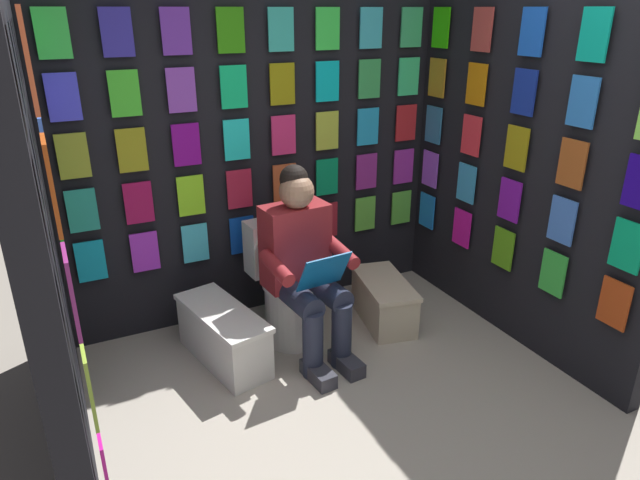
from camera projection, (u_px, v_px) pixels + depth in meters
display_wall_back at (257, 164)px, 3.82m from camera, size 2.72×0.14×2.10m
display_wall_left at (522, 178)px, 3.50m from camera, size 0.14×2.01×2.10m
display_wall_right at (44, 257)px, 2.39m from camera, size 0.14×2.01×2.10m
toilet at (289, 290)px, 3.69m from camera, size 0.42×0.57×0.77m
person_reading at (305, 265)px, 3.41m from camera, size 0.55×0.71×1.19m
comic_longbox_near at (223, 335)px, 3.46m from camera, size 0.43×0.78×0.35m
comic_longbox_far at (384, 301)px, 3.91m from camera, size 0.42×0.66×0.31m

